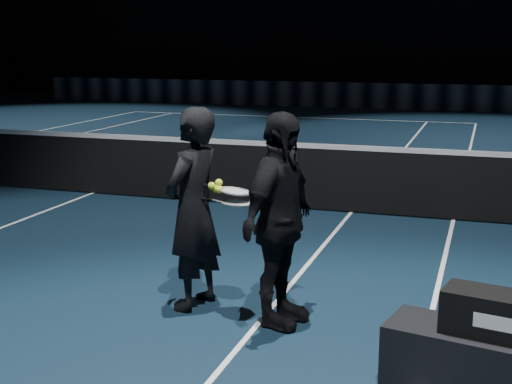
% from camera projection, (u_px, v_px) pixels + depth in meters
% --- Properties ---
extents(floor, '(36.00, 36.00, 0.00)m').
position_uv_depth(floor, '(93.00, 193.00, 11.20)').
color(floor, black).
rests_on(floor, ground).
extents(court_lines, '(10.98, 23.78, 0.01)m').
position_uv_depth(court_lines, '(93.00, 193.00, 11.20)').
color(court_lines, white).
rests_on(court_lines, floor).
extents(net_mesh, '(12.80, 0.02, 0.86)m').
position_uv_depth(net_mesh, '(91.00, 165.00, 11.11)').
color(net_mesh, black).
rests_on(net_mesh, floor).
extents(net_tape, '(12.80, 0.03, 0.07)m').
position_uv_depth(net_tape, '(90.00, 136.00, 11.01)').
color(net_tape, white).
rests_on(net_tape, net_mesh).
extents(sponsor_backdrop, '(22.00, 0.15, 0.90)m').
position_uv_depth(sponsor_backdrop, '(319.00, 95.00, 25.51)').
color(sponsor_backdrop, black).
rests_on(sponsor_backdrop, floor).
extents(player_bench, '(1.54, 0.79, 0.44)m').
position_uv_depth(player_bench, '(496.00, 367.00, 4.76)').
color(player_bench, black).
rests_on(player_bench, floor).
extents(racket_bag, '(0.79, 0.46, 0.29)m').
position_uv_depth(racket_bag, '(500.00, 315.00, 4.68)').
color(racket_bag, black).
rests_on(racket_bag, player_bench).
extents(bag_signature, '(0.34, 0.08, 0.10)m').
position_uv_depth(bag_signature, '(500.00, 324.00, 4.53)').
color(bag_signature, white).
rests_on(bag_signature, racket_bag).
extents(player_a, '(0.56, 0.73, 1.80)m').
position_uv_depth(player_a, '(193.00, 209.00, 6.27)').
color(player_a, black).
rests_on(player_a, floor).
extents(player_b, '(0.64, 1.12, 1.80)m').
position_uv_depth(player_b, '(279.00, 221.00, 5.87)').
color(player_b, black).
rests_on(player_b, floor).
extents(racket_lower, '(0.71, 0.34, 0.03)m').
position_uv_depth(racket_lower, '(237.00, 203.00, 6.04)').
color(racket_lower, black).
rests_on(racket_lower, player_a).
extents(racket_upper, '(0.70, 0.29, 0.10)m').
position_uv_depth(racket_upper, '(234.00, 191.00, 6.08)').
color(racket_upper, black).
rests_on(racket_upper, player_b).
extents(tennis_balls, '(0.12, 0.10, 0.12)m').
position_uv_depth(tennis_balls, '(218.00, 187.00, 6.11)').
color(tennis_balls, '#A6C329').
rests_on(tennis_balls, racket_upper).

